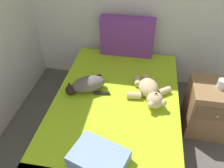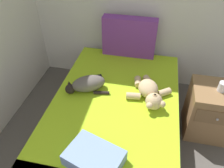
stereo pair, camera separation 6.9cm
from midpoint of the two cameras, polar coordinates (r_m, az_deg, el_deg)
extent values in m
cube|color=olive|center=(2.38, -0.20, -11.50)|extent=(1.26, 2.06, 0.27)
cube|color=white|center=(2.21, -0.22, -7.77)|extent=(1.22, 2.00, 0.19)
cube|color=#9EC61E|center=(2.17, 0.06, -4.68)|extent=(1.21, 1.86, 0.02)
cube|color=#72338C|center=(2.73, 3.12, 11.99)|extent=(0.64, 0.13, 0.48)
ellipsoid|color=#59514C|center=(2.26, -6.88, -0.01)|extent=(0.39, 0.33, 0.15)
sphere|color=black|center=(2.26, -11.50, -1.54)|extent=(0.10, 0.10, 0.10)
cone|color=black|center=(2.20, -11.55, -0.86)|extent=(0.04, 0.04, 0.04)
cone|color=black|center=(2.24, -11.82, 0.00)|extent=(0.04, 0.04, 0.04)
cylinder|color=black|center=(2.23, -3.53, -2.32)|extent=(0.16, 0.06, 0.03)
ellipsoid|color=black|center=(2.31, -9.26, -0.96)|extent=(0.11, 0.10, 0.04)
ellipsoid|color=tan|center=(2.22, 8.42, -0.92)|extent=(0.26, 0.29, 0.16)
sphere|color=tan|center=(2.09, 9.98, -4.11)|extent=(0.16, 0.16, 0.16)
sphere|color=#9E7F58|center=(2.06, 10.15, -3.03)|extent=(0.06, 0.06, 0.06)
sphere|color=black|center=(2.04, 10.23, -2.47)|extent=(0.02, 0.02, 0.02)
sphere|color=tan|center=(2.07, 12.05, -4.73)|extent=(0.06, 0.06, 0.06)
sphere|color=tan|center=(2.03, 8.95, -5.25)|extent=(0.06, 0.06, 0.06)
cylinder|color=tan|center=(2.28, 12.32, -1.81)|extent=(0.15, 0.14, 0.07)
cylinder|color=tan|center=(2.39, 8.33, 1.08)|extent=(0.13, 0.14, 0.07)
cylinder|color=tan|center=(2.18, 4.70, -2.95)|extent=(0.14, 0.08, 0.07)
cylinder|color=tan|center=(2.36, 5.71, 0.74)|extent=(0.09, 0.14, 0.07)
cube|color=black|center=(2.45, -5.27, 1.62)|extent=(0.16, 0.13, 0.01)
cube|color=black|center=(2.45, -5.28, 1.71)|extent=(0.14, 0.11, 0.00)
cube|color=#728CB7|center=(1.71, -4.60, -18.46)|extent=(0.47, 0.39, 0.11)
cube|color=olive|center=(2.57, 22.97, -5.69)|extent=(0.46, 0.43, 0.58)
cube|color=brown|center=(2.33, 24.52, -7.28)|extent=(0.39, 0.01, 0.16)
sphere|color=#B2B2B7|center=(2.32, 24.58, -7.56)|extent=(0.02, 0.02, 0.02)
cylinder|color=silver|center=(2.36, 25.49, -0.01)|extent=(0.08, 0.08, 0.09)
camera|label=1|loc=(0.03, -90.87, -0.72)|focal=35.72mm
camera|label=2|loc=(0.03, 89.13, 0.72)|focal=35.72mm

